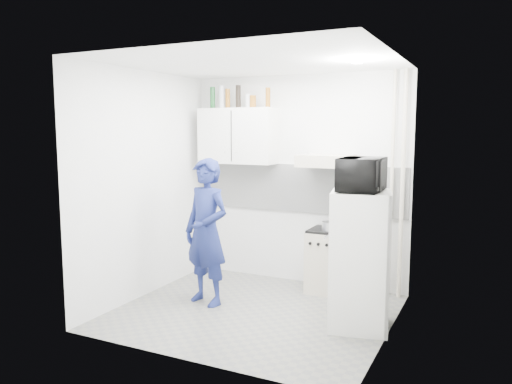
% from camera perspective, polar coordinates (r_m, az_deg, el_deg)
% --- Properties ---
extents(floor, '(2.80, 2.80, 0.00)m').
position_cam_1_polar(floor, '(5.46, -0.26, -13.56)').
color(floor, slate).
rests_on(floor, ground).
extents(ceiling, '(2.80, 2.80, 0.00)m').
position_cam_1_polar(ceiling, '(5.15, -0.28, 14.61)').
color(ceiling, white).
rests_on(ceiling, wall_back).
extents(wall_back, '(2.80, 0.00, 2.80)m').
position_cam_1_polar(wall_back, '(6.29, 4.75, 1.37)').
color(wall_back, silver).
rests_on(wall_back, floor).
extents(wall_left, '(0.00, 2.60, 2.60)m').
position_cam_1_polar(wall_left, '(5.90, -12.58, 0.83)').
color(wall_left, silver).
rests_on(wall_left, floor).
extents(wall_right, '(0.00, 2.60, 2.60)m').
position_cam_1_polar(wall_right, '(4.71, 15.22, -0.82)').
color(wall_right, silver).
rests_on(wall_right, floor).
extents(person, '(0.67, 0.52, 1.62)m').
position_cam_1_polar(person, '(5.55, -5.68, -4.54)').
color(person, navy).
rests_on(person, floor).
extents(stove, '(0.46, 0.46, 0.73)m').
position_cam_1_polar(stove, '(6.06, 8.28, -7.88)').
color(stove, beige).
rests_on(stove, floor).
extents(fridge, '(0.67, 0.67, 1.35)m').
position_cam_1_polar(fridge, '(4.98, 11.77, -7.62)').
color(fridge, white).
rests_on(fridge, floor).
extents(stove_top, '(0.44, 0.44, 0.03)m').
position_cam_1_polar(stove_top, '(5.97, 8.35, -4.35)').
color(stove_top, black).
rests_on(stove_top, stove).
extents(saucepan, '(0.18, 0.18, 0.10)m').
position_cam_1_polar(saucepan, '(5.89, 8.40, -3.88)').
color(saucepan, silver).
rests_on(saucepan, stove_top).
extents(microwave, '(0.60, 0.42, 0.32)m').
position_cam_1_polar(microwave, '(4.84, 12.02, 1.96)').
color(microwave, black).
rests_on(microwave, fridge).
extents(bottle_a, '(0.06, 0.06, 0.28)m').
position_cam_1_polar(bottle_a, '(6.60, -4.99, 10.67)').
color(bottle_a, '#144C1E').
rests_on(bottle_a, upper_cabinet).
extents(bottle_b, '(0.08, 0.08, 0.29)m').
position_cam_1_polar(bottle_b, '(6.53, -3.93, 10.78)').
color(bottle_b, '#B2B7BC').
rests_on(bottle_b, upper_cabinet).
extents(bottle_c, '(0.06, 0.06, 0.25)m').
position_cam_1_polar(bottle_c, '(6.49, -3.25, 10.62)').
color(bottle_c, brown).
rests_on(bottle_c, upper_cabinet).
extents(bottle_d, '(0.06, 0.06, 0.29)m').
position_cam_1_polar(bottle_d, '(6.42, -2.05, 10.83)').
color(bottle_d, black).
rests_on(bottle_d, upper_cabinet).
extents(canister_a, '(0.07, 0.07, 0.17)m').
position_cam_1_polar(canister_a, '(6.35, -0.90, 10.35)').
color(canister_a, '#B2B7BC').
rests_on(canister_a, upper_cabinet).
extents(canister_b, '(0.08, 0.08, 0.15)m').
position_cam_1_polar(canister_b, '(6.32, -0.35, 10.29)').
color(canister_b, brown).
rests_on(canister_b, upper_cabinet).
extents(bottle_e, '(0.06, 0.06, 0.24)m').
position_cam_1_polar(bottle_e, '(6.23, 1.38, 10.74)').
color(bottle_e, brown).
rests_on(bottle_e, upper_cabinet).
extents(upper_cabinet, '(1.00, 0.35, 0.70)m').
position_cam_1_polar(upper_cabinet, '(6.41, -2.08, 6.43)').
color(upper_cabinet, white).
rests_on(upper_cabinet, wall_back).
extents(range_hood, '(0.60, 0.50, 0.14)m').
position_cam_1_polar(range_hood, '(5.88, 8.00, 3.56)').
color(range_hood, beige).
rests_on(range_hood, wall_back).
extents(backsplash, '(2.74, 0.03, 0.60)m').
position_cam_1_polar(backsplash, '(6.28, 4.69, 0.45)').
color(backsplash, white).
rests_on(backsplash, wall_back).
extents(pipe_a, '(0.05, 0.05, 2.60)m').
position_cam_1_polar(pipe_a, '(5.87, 16.39, 0.69)').
color(pipe_a, beige).
rests_on(pipe_a, floor).
extents(pipe_b, '(0.04, 0.04, 2.60)m').
position_cam_1_polar(pipe_b, '(5.89, 15.24, 0.75)').
color(pipe_b, beige).
rests_on(pipe_b, floor).
extents(ceiling_spot_fixture, '(0.10, 0.10, 0.02)m').
position_cam_1_polar(ceiling_spot_fixture, '(4.99, 11.49, 14.36)').
color(ceiling_spot_fixture, white).
rests_on(ceiling_spot_fixture, ceiling).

